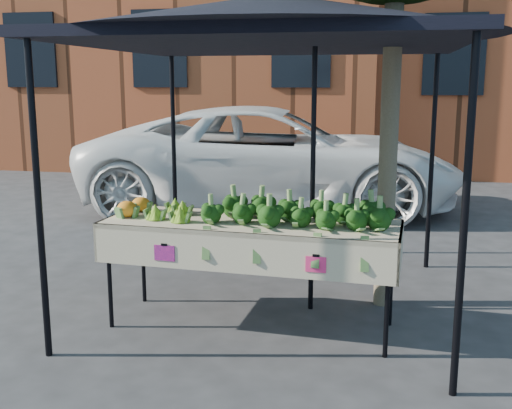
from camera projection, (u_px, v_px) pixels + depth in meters
name	position (u px, v px, depth m)	size (l,w,h in m)	color
ground	(227.00, 329.00, 5.09)	(90.00, 90.00, 0.00)	#2A2A2C
table	(251.00, 274.00, 5.08)	(2.44, 0.93, 0.90)	#BCAD90
canopy	(275.00, 156.00, 5.44)	(3.16, 3.16, 2.74)	black
broccoli_heap	(296.00, 209.00, 4.92)	(1.52, 0.55, 0.23)	black
romanesco_cluster	(174.00, 206.00, 5.14)	(0.41, 0.55, 0.18)	#83AD35
cauliflower_pair	(134.00, 205.00, 5.24)	(0.21, 0.41, 0.16)	orange
vehicle	(272.00, 19.00, 9.34)	(2.72, 1.64, 5.90)	white
street_tree	(393.00, 44.00, 5.23)	(2.36, 2.36, 4.66)	#1E4C14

